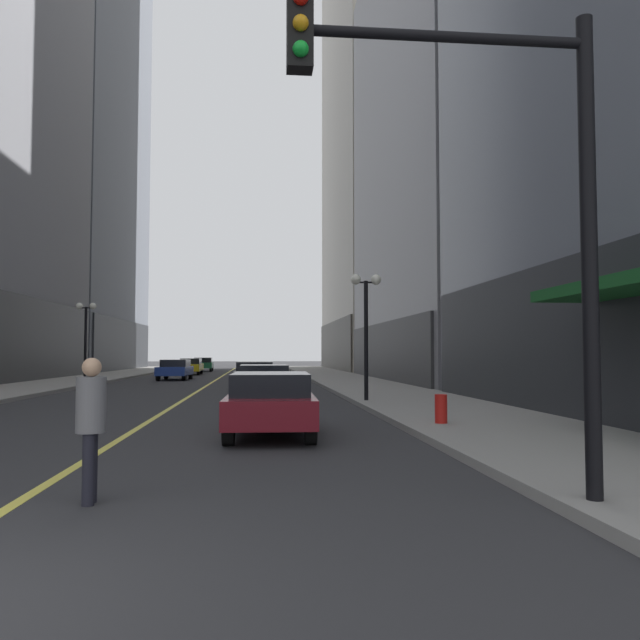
# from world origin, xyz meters

# --- Properties ---
(ground_plane) EXTENTS (200.00, 200.00, 0.00)m
(ground_plane) POSITION_xyz_m (0.00, 35.00, 0.00)
(ground_plane) COLOR #2D2D30
(sidewalk_left) EXTENTS (4.50, 78.00, 0.15)m
(sidewalk_left) POSITION_xyz_m (-8.25, 35.00, 0.07)
(sidewalk_left) COLOR gray
(sidewalk_left) RESTS_ON ground
(sidewalk_right) EXTENTS (4.50, 78.00, 0.15)m
(sidewalk_right) POSITION_xyz_m (8.25, 35.00, 0.07)
(sidewalk_right) COLOR gray
(sidewalk_right) RESTS_ON ground
(lane_centre_stripe) EXTENTS (0.16, 70.00, 0.01)m
(lane_centre_stripe) POSITION_xyz_m (0.00, 35.00, 0.00)
(lane_centre_stripe) COLOR #E5D64C
(lane_centre_stripe) RESTS_ON ground
(building_left_far) EXTENTS (11.03, 26.00, 46.34)m
(building_left_far) POSITION_xyz_m (-15.92, 60.00, 23.07)
(building_left_far) COLOR slate
(building_left_far) RESTS_ON ground
(building_right_mid) EXTENTS (12.46, 24.00, 30.26)m
(building_right_mid) POSITION_xyz_m (16.63, 34.50, 15.07)
(building_right_mid) COLOR gray
(building_right_mid) RESTS_ON ground
(car_maroon) EXTENTS (1.91, 4.33, 1.32)m
(car_maroon) POSITION_xyz_m (3.03, 9.23, 0.72)
(car_maroon) COLOR maroon
(car_maroon) RESTS_ON ground
(car_silver) EXTENTS (1.90, 4.36, 1.32)m
(car_silver) POSITION_xyz_m (2.96, 18.60, 0.72)
(car_silver) COLOR #B7B7BC
(car_silver) RESTS_ON ground
(car_black) EXTENTS (2.06, 4.75, 1.32)m
(car_black) POSITION_xyz_m (2.61, 27.08, 0.72)
(car_black) COLOR black
(car_black) RESTS_ON ground
(car_blue) EXTENTS (2.01, 4.09, 1.32)m
(car_blue) POSITION_xyz_m (-2.68, 37.83, 0.72)
(car_blue) COLOR navy
(car_blue) RESTS_ON ground
(car_yellow) EXTENTS (1.78, 4.78, 1.32)m
(car_yellow) POSITION_xyz_m (-2.75, 48.09, 0.72)
(car_yellow) COLOR yellow
(car_yellow) RESTS_ON ground
(car_green) EXTENTS (1.94, 4.19, 1.32)m
(car_green) POSITION_xyz_m (-2.59, 57.61, 0.72)
(car_green) COLOR #196038
(car_green) RESTS_ON ground
(pedestrian_in_grey_suit) EXTENTS (0.36, 0.36, 1.68)m
(pedestrian_in_grey_suit) POSITION_xyz_m (0.85, 3.35, 0.98)
(pedestrian_in_grey_suit) COLOR black
(pedestrian_in_grey_suit) RESTS_ON ground
(traffic_light_near_right) EXTENTS (3.43, 0.35, 5.65)m
(traffic_light_near_right) POSITION_xyz_m (5.35, 2.35, 3.74)
(traffic_light_near_right) COLOR black
(traffic_light_near_right) RESTS_ON ground
(street_lamp_left_far) EXTENTS (1.06, 0.36, 4.43)m
(street_lamp_left_far) POSITION_xyz_m (-6.40, 30.30, 3.26)
(street_lamp_left_far) COLOR black
(street_lamp_left_far) RESTS_ON ground
(street_lamp_right_mid) EXTENTS (1.06, 0.36, 4.43)m
(street_lamp_right_mid) POSITION_xyz_m (6.40, 16.94, 3.26)
(street_lamp_right_mid) COLOR black
(street_lamp_right_mid) RESTS_ON ground
(fire_hydrant_right) EXTENTS (0.28, 0.28, 0.80)m
(fire_hydrant_right) POSITION_xyz_m (6.90, 9.83, 0.40)
(fire_hydrant_right) COLOR red
(fire_hydrant_right) RESTS_ON ground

